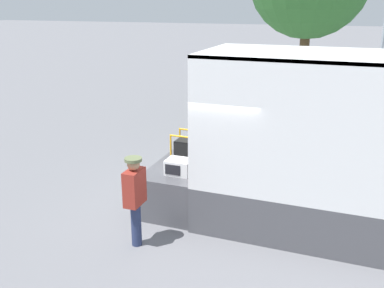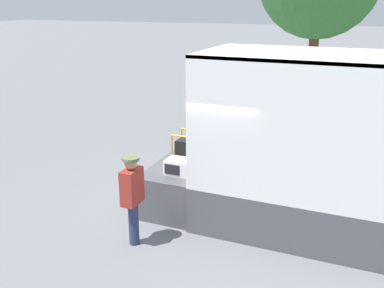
% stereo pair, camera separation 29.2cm
% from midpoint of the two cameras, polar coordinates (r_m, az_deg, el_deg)
% --- Properties ---
extents(ground_plane, '(160.00, 160.00, 0.00)m').
position_cam_midpoint_polar(ground_plane, '(9.10, 2.96, -8.49)').
color(ground_plane, slate).
extents(tailgate_deck, '(1.12, 2.09, 0.89)m').
position_cam_midpoint_polar(tailgate_deck, '(9.10, -0.34, -5.38)').
color(tailgate_deck, '#4C4C51').
rests_on(tailgate_deck, ground).
extents(microwave, '(0.49, 0.41, 0.30)m').
position_cam_midpoint_polar(microwave, '(8.41, -0.80, -3.03)').
color(microwave, white).
rests_on(microwave, tailgate_deck).
extents(portable_generator, '(0.66, 0.55, 0.58)m').
position_cam_midpoint_polar(portable_generator, '(9.19, 0.76, -0.67)').
color(portable_generator, black).
rests_on(portable_generator, tailgate_deck).
extents(worker_person, '(0.30, 0.44, 1.65)m').
position_cam_midpoint_polar(worker_person, '(7.45, -6.86, -6.40)').
color(worker_person, navy).
rests_on(worker_person, ground).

